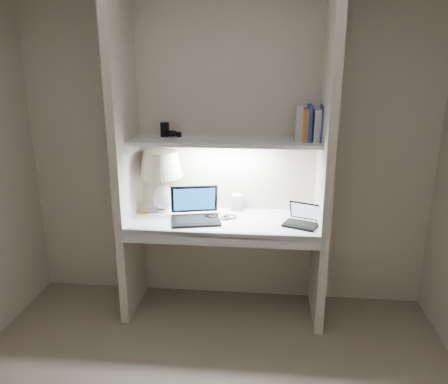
# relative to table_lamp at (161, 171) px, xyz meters

# --- Properties ---
(back_wall) EXTENTS (3.20, 0.01, 2.50)m
(back_wall) POSITION_rel_table_lamp_xyz_m (0.50, 0.13, 0.15)
(back_wall) COLOR beige
(back_wall) RESTS_ON floor
(alcove_panel_left) EXTENTS (0.06, 0.55, 2.50)m
(alcove_panel_left) POSITION_rel_table_lamp_xyz_m (-0.23, -0.14, 0.15)
(alcove_panel_left) COLOR beige
(alcove_panel_left) RESTS_ON floor
(alcove_panel_right) EXTENTS (0.06, 0.55, 2.50)m
(alcove_panel_right) POSITION_rel_table_lamp_xyz_m (1.23, -0.14, 0.15)
(alcove_panel_right) COLOR beige
(alcove_panel_right) RESTS_ON floor
(desk) EXTENTS (1.40, 0.55, 0.04)m
(desk) POSITION_rel_table_lamp_xyz_m (0.50, -0.14, -0.35)
(desk) COLOR white
(desk) RESTS_ON alcove_panel_left
(desk_apron) EXTENTS (1.46, 0.03, 0.10)m
(desk_apron) POSITION_rel_table_lamp_xyz_m (0.50, -0.40, -0.38)
(desk_apron) COLOR silver
(desk_apron) RESTS_ON desk
(shelf) EXTENTS (1.40, 0.36, 0.03)m
(shelf) POSITION_rel_table_lamp_xyz_m (0.50, -0.05, 0.25)
(shelf) COLOR silver
(shelf) RESTS_ON back_wall
(strip_light) EXTENTS (0.60, 0.04, 0.02)m
(strip_light) POSITION_rel_table_lamp_xyz_m (0.50, -0.05, 0.23)
(strip_light) COLOR white
(strip_light) RESTS_ON shelf
(table_lamp) EXTENTS (0.33, 0.33, 0.49)m
(table_lamp) POSITION_rel_table_lamp_xyz_m (0.00, 0.00, 0.00)
(table_lamp) COLOR white
(table_lamp) RESTS_ON desk
(laptop_main) EXTENTS (0.42, 0.38, 0.24)m
(laptop_main) POSITION_rel_table_lamp_xyz_m (0.29, -0.16, -0.27)
(laptop_main) COLOR black
(laptop_main) RESTS_ON desk
(laptop_netbook) EXTENTS (0.30, 0.28, 0.15)m
(laptop_netbook) POSITION_rel_table_lamp_xyz_m (1.09, -0.19, -0.29)
(laptop_netbook) COLOR black
(laptop_netbook) RESTS_ON desk
(speaker) EXTENTS (0.10, 0.08, 0.13)m
(speaker) POSITION_rel_table_lamp_xyz_m (0.59, 0.08, -0.26)
(speaker) COLOR silver
(speaker) RESTS_ON desk
(mouse) EXTENTS (0.11, 0.09, 0.04)m
(mouse) POSITION_rel_table_lamp_xyz_m (0.40, -0.14, -0.31)
(mouse) COLOR black
(mouse) RESTS_ON desk
(cable_coil) EXTENTS (0.12, 0.12, 0.01)m
(cable_coil) POSITION_rel_table_lamp_xyz_m (0.55, -0.10, -0.32)
(cable_coil) COLOR black
(cable_coil) RESTS_ON desk
(sticky_note) EXTENTS (0.10, 0.10, 0.00)m
(sticky_note) POSITION_rel_table_lamp_xyz_m (-0.14, -0.07, -0.33)
(sticky_note) COLOR gold
(sticky_note) RESTS_ON desk
(book_row) EXTENTS (0.25, 0.17, 0.26)m
(book_row) POSITION_rel_table_lamp_xyz_m (1.13, -0.03, 0.39)
(book_row) COLOR white
(book_row) RESTS_ON shelf
(shelf_box) EXTENTS (0.07, 0.06, 0.11)m
(shelf_box) POSITION_rel_table_lamp_xyz_m (0.03, 0.04, 0.32)
(shelf_box) COLOR black
(shelf_box) RESTS_ON shelf
(shelf_gadget) EXTENTS (0.12, 0.09, 0.05)m
(shelf_gadget) POSITION_rel_table_lamp_xyz_m (0.08, 0.04, 0.29)
(shelf_gadget) COLOR black
(shelf_gadget) RESTS_ON shelf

